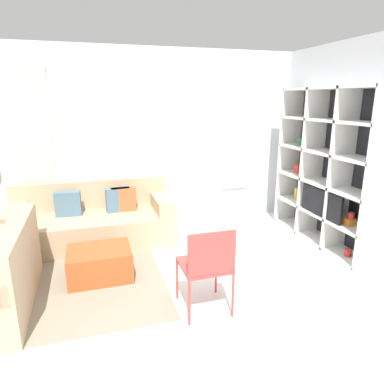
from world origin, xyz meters
The scene contains 8 objects.
ground_plane centered at (0.00, 0.00, 0.00)m, with size 16.00×16.00×0.00m, color silver.
wall_back centered at (0.00, 2.90, 1.36)m, with size 6.08×0.11×2.70m.
wall_right centered at (2.48, 1.43, 1.35)m, with size 0.07×4.07×2.70m, color silver.
area_rug centered at (-1.17, 1.44, 0.01)m, with size 2.10×2.28×0.01m, color gray.
shelving_unit centered at (2.28, 1.51, 1.04)m, with size 0.38×1.84×2.12m.
couch_main centered at (-0.83, 2.40, 0.30)m, with size 2.18×0.93×0.83m.
ottoman centered at (-0.80, 1.32, 0.17)m, with size 0.69×0.54×0.35m.
folding_chair centered at (0.14, 0.35, 0.52)m, with size 0.44×0.46×0.86m.
Camera 1 is at (-0.82, -2.33, 1.97)m, focal length 32.00 mm.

